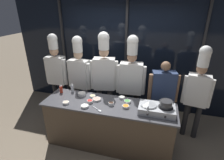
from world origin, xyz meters
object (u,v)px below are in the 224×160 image
person_guest (162,92)px  prep_bowl_rice (82,94)px  squeeze_bottle_clear (72,88)px  prep_bowl_shrimp (97,99)px  prep_bowl_onion (85,106)px  prep_bowl_bell_pepper (90,101)px  prep_bowl_carrots (126,106)px  serving_spoon_slotted (99,110)px  frying_pan (149,104)px  portable_stove (157,109)px  prep_bowl_chicken (66,103)px  chef_line (104,73)px  prep_bowl_ginger (93,96)px  prep_bowl_scallions (127,101)px  prep_bowl_bean_sprouts (122,98)px  chef_head (56,69)px  chef_apprentice (198,88)px  prep_bowl_soy_glaze (111,104)px  chef_sous (80,73)px  stock_pot (166,104)px  chef_pastry (131,78)px  squeeze_bottle_chili (61,89)px

person_guest → prep_bowl_rice: bearing=6.8°
squeeze_bottle_clear → prep_bowl_shrimp: 0.61m
prep_bowl_onion → prep_bowl_rice: size_ratio=0.91×
prep_bowl_bell_pepper → prep_bowl_rice: prep_bowl_rice is taller
prep_bowl_bell_pepper → prep_bowl_carrots: prep_bowl_bell_pepper is taller
serving_spoon_slotted → frying_pan: bearing=13.5°
prep_bowl_onion → portable_stove: bearing=8.0°
prep_bowl_chicken → serving_spoon_slotted: 0.62m
prep_bowl_onion → chef_line: size_ratio=0.07×
prep_bowl_ginger → person_guest: bearing=21.2°
frying_pan → prep_bowl_scallions: 0.44m
prep_bowl_bean_sprouts → frying_pan: bearing=-30.4°
prep_bowl_bell_pepper → chef_line: bearing=87.0°
frying_pan → prep_bowl_onion: (-1.04, -0.16, -0.12)m
prep_bowl_bell_pepper → prep_bowl_onion: prep_bowl_bell_pepper is taller
portable_stove → serving_spoon_slotted: (-0.92, -0.19, -0.05)m
prep_bowl_bean_sprouts → prep_bowl_onion: 0.71m
squeeze_bottle_clear → chef_head: size_ratio=0.10×
prep_bowl_bean_sprouts → chef_apprentice: (1.32, 0.41, 0.16)m
prep_bowl_ginger → prep_bowl_soy_glaze: prep_bowl_soy_glaze is taller
prep_bowl_ginger → chef_sous: (-0.50, 0.54, 0.20)m
prep_bowl_scallions → prep_bowl_rice: 0.89m
prep_bowl_soy_glaze → serving_spoon_slotted: bearing=-126.5°
prep_bowl_chicken → chef_line: chef_line is taller
stock_pot → prep_bowl_shrimp: size_ratio=1.41×
prep_bowl_scallions → serving_spoon_slotted: prep_bowl_scallions is taller
prep_bowl_onion → prep_bowl_bean_sprouts: bearing=39.6°
frying_pan → portable_stove: bearing=2.1°
prep_bowl_bell_pepper → chef_line: 0.78m
prep_bowl_carrots → frying_pan: bearing=-1.3°
squeeze_bottle_clear → prep_bowl_chicken: bearing=-77.6°
person_guest → chef_pastry: bearing=-16.9°
prep_bowl_onion → prep_bowl_scallions: bearing=27.1°
prep_bowl_bean_sprouts → chef_pastry: 0.52m
prep_bowl_scallions → prep_bowl_chicken: 1.07m
prep_bowl_bell_pepper → prep_bowl_soy_glaze: (0.38, 0.02, 0.00)m
prep_bowl_bell_pepper → prep_bowl_chicken: 0.42m
prep_bowl_soy_glaze → prep_bowl_rice: bearing=163.0°
chef_pastry → person_guest: chef_pastry is taller
squeeze_bottle_chili → prep_bowl_bean_sprouts: squeeze_bottle_chili is taller
prep_bowl_shrimp → prep_bowl_bean_sprouts: bearing=22.0°
stock_pot → prep_bowl_chicken: stock_pot is taller
squeeze_bottle_clear → prep_bowl_ginger: (0.46, -0.10, -0.07)m
prep_bowl_carrots → squeeze_bottle_chili: bearing=171.2°
chef_line → person_guest: 1.22m
squeeze_bottle_clear → chef_apprentice: 2.36m
prep_bowl_bell_pepper → squeeze_bottle_chili: bearing=162.8°
prep_bowl_scallions → prep_bowl_onion: (-0.66, -0.34, -0.00)m
prep_bowl_chicken → prep_bowl_soy_glaze: (0.77, 0.16, 0.01)m
chef_head → prep_bowl_chicken: bearing=127.5°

